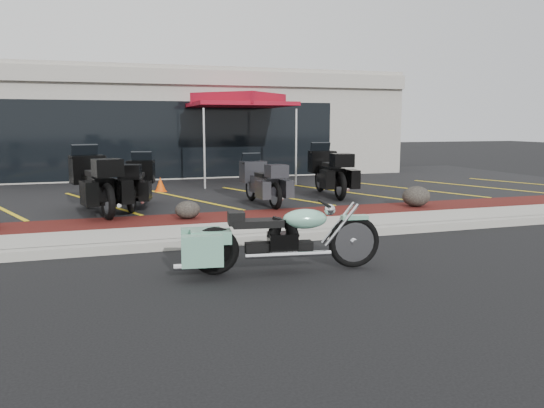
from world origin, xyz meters
name	(u,v)px	position (x,y,z in m)	size (l,w,h in m)	color
ground	(247,257)	(0.00, 0.00, 0.00)	(90.00, 90.00, 0.00)	black
curb	(233,240)	(0.00, 0.90, 0.07)	(24.00, 0.25, 0.15)	gray
sidewalk	(224,232)	(0.00, 1.60, 0.07)	(24.00, 1.20, 0.15)	gray
mulch_bed	(211,221)	(0.00, 2.80, 0.08)	(24.00, 1.20, 0.16)	#340E0B
upper_lot	(176,190)	(0.00, 8.20, 0.07)	(26.00, 9.60, 0.15)	black
dealership_building	(155,125)	(0.00, 14.47, 2.01)	(18.00, 8.16, 4.00)	gray
boulder_mid	(188,210)	(-0.49, 2.77, 0.34)	(0.50, 0.42, 0.36)	black
boulder_right	(416,196)	(4.77, 2.76, 0.39)	(0.66, 0.55, 0.47)	black
hero_cruiser	(354,234)	(1.30, -1.07, 0.49)	(2.80, 0.71, 0.99)	#7ABEA0
touring_black_front	(86,176)	(-2.44, 4.88, 0.87)	(2.49, 0.95, 1.45)	black
touring_black_mid	(142,177)	(-1.18, 5.36, 0.77)	(2.14, 0.82, 1.24)	black
touring_grey	(251,177)	(1.41, 4.85, 0.75)	(2.05, 0.78, 1.19)	#28282D
touring_black_rear	(320,167)	(3.72, 5.94, 0.85)	(2.39, 0.91, 1.39)	black
traffic_cone	(160,184)	(-0.55, 7.37, 0.35)	(0.30, 0.30, 0.41)	#DE4807
popup_canopy	(239,102)	(2.21, 9.13, 2.74)	(3.48, 3.48, 2.86)	silver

